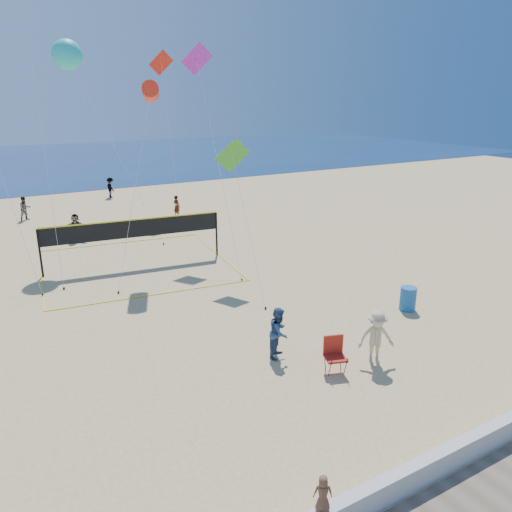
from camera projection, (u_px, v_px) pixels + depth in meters
ground at (246, 446)px, 12.18m from camera, size 120.00×120.00×0.00m
ocean at (7, 163)px, 63.10m from camera, size 140.00×50.00×0.03m
toddler at (323, 493)px, 9.45m from camera, size 0.45×0.40×0.77m
bystander_a at (279, 332)px, 16.17m from camera, size 1.05×1.02×1.70m
bystander_b at (376, 337)px, 15.73m from camera, size 1.33×1.09×1.79m
far_person_1 at (76, 227)px, 29.23m from camera, size 1.56×0.92×1.61m
far_person_2 at (177, 206)px, 34.98m from camera, size 0.55×0.65×1.53m
far_person_3 at (25, 208)px, 34.13m from camera, size 0.92×0.80×1.61m
far_person_4 at (111, 188)px, 41.66m from camera, size 0.75×1.15×1.68m
camp_chair at (334, 352)px, 15.31m from camera, size 0.78×0.90×1.28m
trash_barrel at (408, 299)px, 19.82m from camera, size 0.72×0.72×0.95m
volleyball_net at (133, 234)px, 24.73m from camera, size 9.88×9.75×2.38m
kite_2 at (150, 92)px, 23.32m from camera, size 3.87×4.42×8.86m
kite_4 at (234, 162)px, 22.38m from camera, size 1.76×4.99×6.40m
kite_5 at (199, 70)px, 26.15m from camera, size 2.10×7.32×10.86m
kite_7 at (67, 55)px, 25.53m from camera, size 4.70×3.06×10.94m
kite_9 at (162, 71)px, 34.12m from camera, size 2.23×5.97×11.18m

